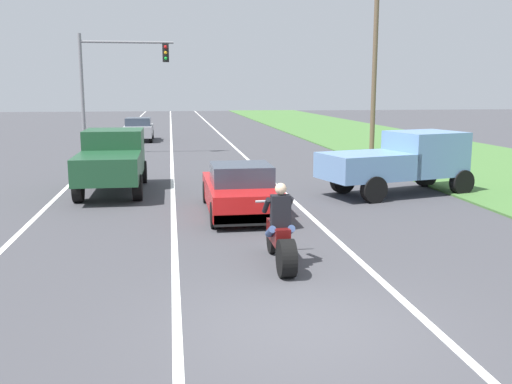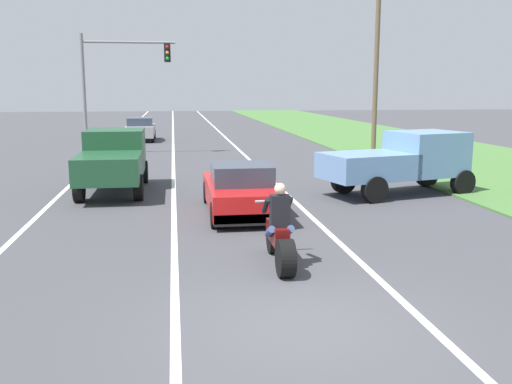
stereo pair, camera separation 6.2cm
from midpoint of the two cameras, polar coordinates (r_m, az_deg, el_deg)
ground_plane at (r=8.50m, az=4.79°, el=-13.05°), size 160.00×160.00×0.00m
lane_stripe_left_solid at (r=28.05m, az=-15.49°, el=2.98°), size 0.14×120.00×0.01m
lane_stripe_right_solid at (r=28.04m, az=-0.72°, el=3.35°), size 0.14×120.00×0.01m
lane_stripe_centre_dashed at (r=27.81m, az=-8.11°, el=3.19°), size 0.14×120.00×0.01m
grass_verge_right at (r=31.00m, az=18.20°, el=3.54°), size 10.00×120.00×0.06m
motorcycle_with_rider at (r=10.93m, az=2.52°, el=-4.42°), size 0.70×2.21×1.62m
sports_car_red at (r=15.56m, az=-1.38°, el=0.13°), size 1.84×4.30×1.37m
pickup_truck_left_lane_dark_green at (r=19.35m, az=-13.83°, el=3.25°), size 2.02×4.80×1.98m
pickup_truck_right_shoulder_light_blue at (r=18.98m, az=14.34°, el=3.09°), size 5.14×3.14×1.98m
traffic_light_mast_near at (r=30.14m, az=-13.92°, el=11.14°), size 4.64×0.34×6.00m
utility_pole_roadside at (r=30.19m, az=11.84°, el=11.78°), size 0.24×0.24×8.59m
distant_car_far_ahead at (r=38.19m, az=-11.29°, el=6.14°), size 1.80×4.00×1.50m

